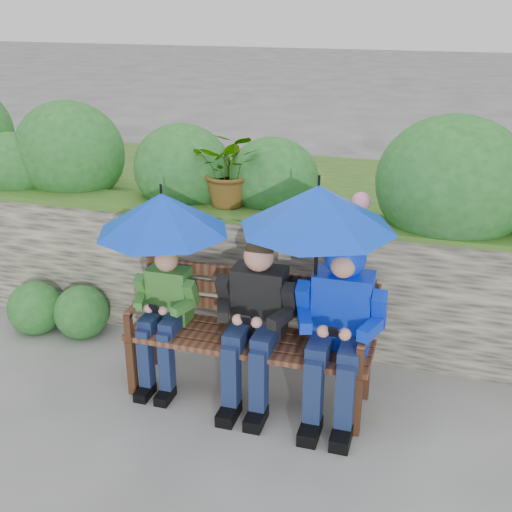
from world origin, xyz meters
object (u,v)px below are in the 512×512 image
(boy_right, at_px, (340,317))
(umbrella_left, at_px, (162,213))
(umbrella_right, at_px, (318,207))
(boy_middle, at_px, (255,315))
(boy_left, at_px, (165,309))
(park_bench, at_px, (252,327))

(boy_right, distance_m, umbrella_left, 1.31)
(umbrella_left, relative_size, umbrella_right, 0.92)
(umbrella_right, bearing_deg, boy_middle, -174.22)
(boy_middle, distance_m, umbrella_left, 0.89)
(boy_left, height_order, boy_right, boy_right)
(umbrella_left, height_order, umbrella_right, umbrella_right)
(boy_right, bearing_deg, umbrella_right, 169.99)
(boy_middle, bearing_deg, park_bench, 122.30)
(boy_right, height_order, umbrella_right, umbrella_right)
(umbrella_left, bearing_deg, park_bench, 2.03)
(park_bench, height_order, boy_left, boy_left)
(boy_middle, relative_size, umbrella_right, 1.17)
(boy_left, bearing_deg, boy_right, -0.21)
(boy_right, bearing_deg, umbrella_left, 177.71)
(boy_middle, distance_m, boy_right, 0.55)
(boy_left, bearing_deg, boy_middle, -1.12)
(boy_right, xyz_separation_m, umbrella_left, (-1.19, 0.05, 0.55))
(umbrella_left, distance_m, umbrella_right, 1.03)
(park_bench, relative_size, boy_right, 1.39)
(boy_left, relative_size, umbrella_right, 1.04)
(park_bench, relative_size, umbrella_left, 1.84)
(umbrella_left, bearing_deg, boy_left, -91.79)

